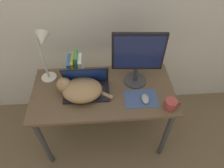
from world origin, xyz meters
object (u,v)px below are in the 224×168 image
(laptop, at_px, (86,87))
(mug, at_px, (171,104))
(book_row, at_px, (76,67))
(computer_mouse, at_px, (145,99))
(external_monitor, at_px, (138,57))
(desk_lamp, at_px, (43,48))
(cat, at_px, (80,89))

(laptop, distance_m, mug, 0.68)
(book_row, bearing_deg, computer_mouse, -29.66)
(mug, bearing_deg, laptop, 160.92)
(external_monitor, bearing_deg, desk_lamp, 175.15)
(external_monitor, xyz_separation_m, book_row, (-0.50, 0.09, -0.16))
(computer_mouse, bearing_deg, external_monitor, 102.04)
(cat, height_order, computer_mouse, cat)
(laptop, xyz_separation_m, external_monitor, (0.42, 0.08, 0.22))
(computer_mouse, relative_size, book_row, 0.40)
(laptop, height_order, cat, laptop)
(laptop, bearing_deg, mug, -19.08)
(laptop, distance_m, computer_mouse, 0.48)
(laptop, relative_size, cat, 0.83)
(cat, bearing_deg, mug, -14.49)
(laptop, height_order, mug, laptop)
(external_monitor, height_order, book_row, external_monitor)
(external_monitor, distance_m, computer_mouse, 0.33)
(book_row, relative_size, mug, 1.92)
(external_monitor, bearing_deg, cat, -164.80)
(laptop, xyz_separation_m, computer_mouse, (0.46, -0.14, -0.03))
(cat, distance_m, computer_mouse, 0.52)
(desk_lamp, bearing_deg, book_row, 8.70)
(cat, bearing_deg, book_row, 100.47)
(external_monitor, xyz_separation_m, mug, (0.22, -0.30, -0.22))
(external_monitor, relative_size, mug, 3.71)
(external_monitor, xyz_separation_m, computer_mouse, (0.05, -0.22, -0.24))
(laptop, xyz_separation_m, mug, (0.64, -0.22, -0.01))
(desk_lamp, bearing_deg, external_monitor, -4.85)
(cat, xyz_separation_m, computer_mouse, (0.51, -0.10, -0.05))
(laptop, xyz_separation_m, book_row, (-0.09, 0.17, 0.06))
(cat, xyz_separation_m, external_monitor, (0.46, 0.13, 0.20))
(desk_lamp, bearing_deg, mug, -21.24)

